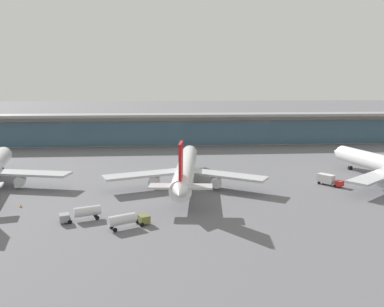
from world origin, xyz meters
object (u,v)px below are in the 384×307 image
service_truck_under_wing_grey (82,213)px  safety_cone_alpha (21,206)px  airliner_centre_stand (186,169)px  service_truck_mid_apron_olive (127,220)px  service_truck_on_taxiway_red (329,180)px

service_truck_under_wing_grey → safety_cone_alpha: (-16.51, 10.23, -1.39)m
airliner_centre_stand → service_truck_mid_apron_olive: (-13.97, -31.67, -3.27)m
safety_cone_alpha → service_truck_mid_apron_olive: bearing=-29.9°
airliner_centre_stand → safety_cone_alpha: (-40.42, -16.43, -4.66)m
service_truck_mid_apron_olive → safety_cone_alpha: (-26.45, 15.24, -1.39)m
safety_cone_alpha → airliner_centre_stand: bearing=22.1°
airliner_centre_stand → safety_cone_alpha: 43.88m
service_truck_under_wing_grey → service_truck_on_taxiway_red: size_ratio=1.23×
airliner_centre_stand → service_truck_mid_apron_olive: size_ratio=6.82×
service_truck_mid_apron_olive → airliner_centre_stand: bearing=66.2°
service_truck_under_wing_grey → service_truck_mid_apron_olive: (9.95, -5.02, 0.00)m
service_truck_under_wing_grey → safety_cone_alpha: bearing=148.2°
service_truck_under_wing_grey → service_truck_mid_apron_olive: 11.14m
service_truck_under_wing_grey → service_truck_mid_apron_olive: same height
service_truck_mid_apron_olive → safety_cone_alpha: bearing=150.1°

